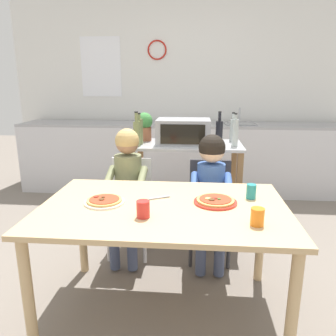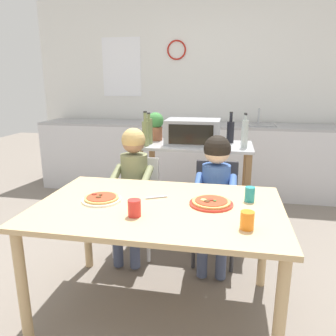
# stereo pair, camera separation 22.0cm
# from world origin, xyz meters

# --- Properties ---
(ground_plane) EXTENTS (11.36, 11.36, 0.00)m
(ground_plane) POSITION_xyz_m (0.00, 1.14, 0.00)
(ground_plane) COLOR slate
(back_wall_tiled) EXTENTS (4.78, 0.14, 2.70)m
(back_wall_tiled) POSITION_xyz_m (-0.00, 2.90, 1.35)
(back_wall_tiled) COLOR white
(back_wall_tiled) RESTS_ON ground
(kitchen_counter) EXTENTS (4.30, 0.60, 1.12)m
(kitchen_counter) POSITION_xyz_m (0.00, 2.49, 0.46)
(kitchen_counter) COLOR silver
(kitchen_counter) RESTS_ON ground
(kitchen_island_cart) EXTENTS (1.02, 0.54, 0.90)m
(kitchen_island_cart) POSITION_xyz_m (0.10, 1.16, 0.59)
(kitchen_island_cart) COLOR #B7BABF
(kitchen_island_cart) RESTS_ON ground
(toaster_oven) EXTENTS (0.48, 0.34, 0.23)m
(toaster_oven) POSITION_xyz_m (0.07, 1.15, 1.01)
(toaster_oven) COLOR #999BA0
(toaster_oven) RESTS_ON kitchen_island_cart
(bottle_slim_sauce) EXTENTS (0.06, 0.06, 0.31)m
(bottle_slim_sauce) POSITION_xyz_m (-0.33, 0.98, 1.02)
(bottle_slim_sauce) COLOR olive
(bottle_slim_sauce) RESTS_ON kitchen_island_cart
(bottle_dark_olive_oil) EXTENTS (0.07, 0.07, 0.28)m
(bottle_dark_olive_oil) POSITION_xyz_m (-0.33, 1.09, 1.02)
(bottle_dark_olive_oil) COLOR olive
(bottle_dark_olive_oil) RESTS_ON kitchen_island_cart
(bottle_clear_vinegar) EXTENTS (0.07, 0.07, 0.29)m
(bottle_clear_vinegar) POSITION_xyz_m (0.40, 1.30, 1.01)
(bottle_clear_vinegar) COLOR black
(bottle_clear_vinegar) RESTS_ON kitchen_island_cart
(bottle_brown_beer) EXTENTS (0.06, 0.06, 0.29)m
(bottle_brown_beer) POSITION_xyz_m (0.52, 1.06, 1.02)
(bottle_brown_beer) COLOR #ADB7B2
(bottle_brown_beer) RESTS_ON kitchen_island_cart
(bottle_tall_green_wine) EXTENTS (0.06, 0.06, 0.28)m
(bottle_tall_green_wine) POSITION_xyz_m (0.53, 1.32, 1.01)
(bottle_tall_green_wine) COLOR #ADB7B2
(bottle_tall_green_wine) RESTS_ON kitchen_island_cart
(potted_herb_plant) EXTENTS (0.16, 0.16, 0.27)m
(potted_herb_plant) POSITION_xyz_m (-0.31, 1.29, 1.04)
(potted_herb_plant) COLOR #9E5B3D
(potted_herb_plant) RESTS_ON kitchen_island_cart
(dining_table) EXTENTS (1.47, 0.95, 0.74)m
(dining_table) POSITION_xyz_m (0.00, 0.00, 0.65)
(dining_table) COLOR tan
(dining_table) RESTS_ON ground
(dining_chair_left) EXTENTS (0.36, 0.36, 0.81)m
(dining_chair_left) POSITION_xyz_m (-0.36, 0.77, 0.48)
(dining_chair_left) COLOR silver
(dining_chair_left) RESTS_ON ground
(dining_chair_right) EXTENTS (0.36, 0.36, 0.81)m
(dining_chair_right) POSITION_xyz_m (0.31, 0.75, 0.48)
(dining_chair_right) COLOR #333338
(dining_chair_right) RESTS_ON ground
(child_in_olive_shirt) EXTENTS (0.32, 0.42, 1.07)m
(child_in_olive_shirt) POSITION_xyz_m (-0.36, 0.65, 0.69)
(child_in_olive_shirt) COLOR #424C6B
(child_in_olive_shirt) RESTS_ON ground
(child_in_blue_striped_shirt) EXTENTS (0.32, 0.42, 1.04)m
(child_in_blue_striped_shirt) POSITION_xyz_m (0.31, 0.63, 0.69)
(child_in_blue_striped_shirt) COLOR #424C6B
(child_in_blue_striped_shirt) RESTS_ON ground
(pizza_plate_white) EXTENTS (0.24, 0.24, 0.03)m
(pizza_plate_white) POSITION_xyz_m (-0.36, 0.00, 0.75)
(pizza_plate_white) COLOR white
(pizza_plate_white) RESTS_ON dining_table
(pizza_plate_red_rimmed) EXTENTS (0.26, 0.26, 0.03)m
(pizza_plate_red_rimmed) POSITION_xyz_m (0.31, 0.06, 0.75)
(pizza_plate_red_rimmed) COLOR red
(pizza_plate_red_rimmed) RESTS_ON dining_table
(drinking_cup_teal) EXTENTS (0.06, 0.06, 0.09)m
(drinking_cup_teal) POSITION_xyz_m (0.54, 0.16, 0.78)
(drinking_cup_teal) COLOR teal
(drinking_cup_teal) RESTS_ON dining_table
(drinking_cup_red) EXTENTS (0.07, 0.07, 0.09)m
(drinking_cup_red) POSITION_xyz_m (-0.09, -0.19, 0.78)
(drinking_cup_red) COLOR red
(drinking_cup_red) RESTS_ON dining_table
(drinking_cup_orange) EXTENTS (0.07, 0.07, 0.09)m
(drinking_cup_orange) POSITION_xyz_m (0.51, -0.24, 0.78)
(drinking_cup_orange) COLOR orange
(drinking_cup_orange) RESTS_ON dining_table
(serving_spoon) EXTENTS (0.13, 0.07, 0.01)m
(serving_spoon) POSITION_xyz_m (-0.04, 0.11, 0.74)
(serving_spoon) COLOR #B7BABF
(serving_spoon) RESTS_ON dining_table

